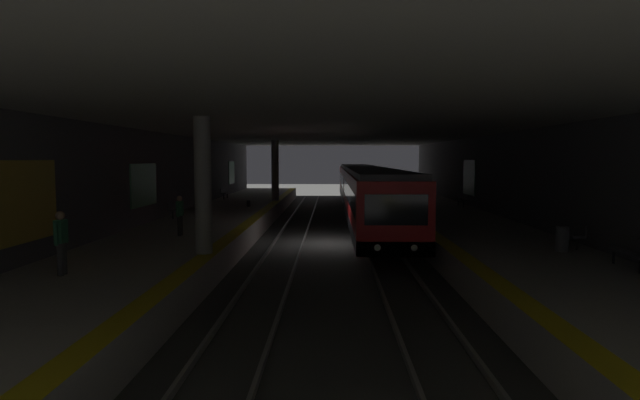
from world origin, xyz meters
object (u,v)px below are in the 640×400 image
(pillar_near, at_px, (203,186))
(bench_right_mid, at_px, (224,192))
(metro_train, at_px, (364,190))
(bench_right_near, at_px, (175,208))
(bench_left_near, at_px, (630,250))
(backpack_on_floor, at_px, (249,204))
(bench_left_far, at_px, (462,199))
(bench_left_mid, at_px, (571,232))
(trash_bin, at_px, (562,239))
(person_walking_mid, at_px, (180,214))
(person_waiting_near, at_px, (61,240))
(pillar_far, at_px, (275,170))

(pillar_near, relative_size, bench_right_mid, 2.68)
(metro_train, height_order, bench_right_near, metro_train)
(bench_left_near, bearing_deg, backpack_on_floor, 36.56)
(bench_left_near, xyz_separation_m, bench_left_far, (19.24, 0.00, 0.00))
(bench_left_near, distance_m, bench_left_mid, 3.72)
(bench_right_near, height_order, bench_right_mid, same)
(bench_left_mid, distance_m, trash_bin, 1.24)
(bench_left_far, relative_size, trash_bin, 2.00)
(trash_bin, bearing_deg, bench_left_mid, -36.56)
(metro_train, relative_size, bench_right_mid, 21.45)
(backpack_on_floor, bearing_deg, person_walking_mid, 176.67)
(pillar_near, bearing_deg, person_walking_mid, 26.35)
(bench_right_near, xyz_separation_m, person_waiting_near, (-13.85, -1.11, 0.44))
(metro_train, xyz_separation_m, person_waiting_near, (-22.70, 9.63, -0.01))
(bench_left_mid, xyz_separation_m, bench_right_near, (8.92, 17.07, 0.00))
(bench_right_mid, xyz_separation_m, person_walking_mid, (-19.51, -2.21, 0.37))
(bench_right_mid, distance_m, person_walking_mid, 19.64)
(pillar_far, distance_m, metro_train, 7.17)
(bench_right_mid, relative_size, person_waiting_near, 0.97)
(bench_left_near, height_order, bench_left_mid, same)
(pillar_near, height_order, bench_left_far, pillar_near)
(pillar_near, relative_size, bench_left_near, 2.68)
(bench_left_near, height_order, person_waiting_near, person_waiting_near)
(bench_right_near, bearing_deg, bench_left_far, -68.87)
(bench_left_mid, relative_size, bench_right_mid, 1.00)
(trash_bin, bearing_deg, backpack_on_floor, 39.38)
(person_waiting_near, relative_size, trash_bin, 2.06)
(bench_right_near, distance_m, trash_bin, 19.11)
(bench_right_mid, bearing_deg, metro_train, -110.90)
(bench_left_far, xyz_separation_m, person_waiting_near, (-20.45, 15.96, 0.44))
(pillar_far, bearing_deg, person_waiting_near, 173.07)
(pillar_near, distance_m, backpack_on_floor, 17.11)
(pillar_near, bearing_deg, trash_bin, -86.96)
(bench_right_mid, height_order, backpack_on_floor, bench_right_mid)
(pillar_near, height_order, trash_bin, pillar_near)
(bench_right_near, height_order, person_waiting_near, person_waiting_near)
(bench_left_near, bearing_deg, trash_bin, 15.08)
(bench_left_far, distance_m, trash_bin, 16.53)
(bench_left_mid, bearing_deg, trash_bin, 143.44)
(bench_left_mid, height_order, person_waiting_near, person_waiting_near)
(pillar_far, xyz_separation_m, trash_bin, (-21.37, -12.15, -1.85))
(bench_left_near, xyz_separation_m, bench_left_mid, (3.72, 0.00, 0.00))
(backpack_on_floor, bearing_deg, bench_left_far, -89.13)
(pillar_far, bearing_deg, bench_left_near, -151.87)
(bench_left_near, bearing_deg, pillar_far, 28.13)
(pillar_far, xyz_separation_m, backpack_on_floor, (-5.07, 1.23, -2.08))
(pillar_far, height_order, bench_right_mid, pillar_far)
(bench_left_near, height_order, backpack_on_floor, bench_left_near)
(person_waiting_near, bearing_deg, bench_left_far, -37.97)
(bench_left_mid, bearing_deg, bench_left_far, 0.00)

